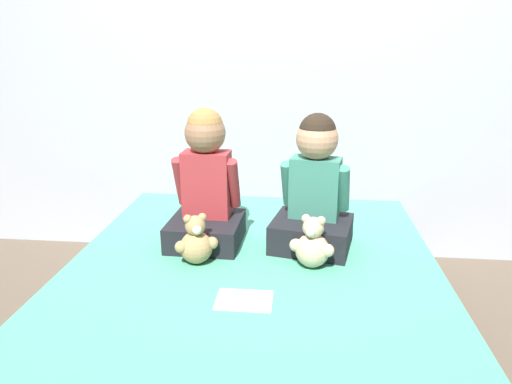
{
  "coord_description": "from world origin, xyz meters",
  "views": [
    {
      "loc": [
        0.19,
        -1.72,
        1.33
      ],
      "look_at": [
        0.0,
        0.21,
        0.7
      ],
      "focal_mm": 32.0,
      "sensor_mm": 36.0,
      "label": 1
    }
  ],
  "objects_px": {
    "teddy_bear_held_by_left_child": "(196,242)",
    "sign_card": "(245,300)",
    "child_on_right": "(314,191)",
    "child_on_left": "(206,185)",
    "teddy_bear_held_by_right_child": "(312,245)",
    "bed": "(251,313)"
  },
  "relations": [
    {
      "from": "teddy_bear_held_by_right_child",
      "to": "child_on_right",
      "type": "bearing_deg",
      "value": 105.17
    },
    {
      "from": "child_on_right",
      "to": "teddy_bear_held_by_right_child",
      "type": "relative_size",
      "value": 2.68
    },
    {
      "from": "child_on_left",
      "to": "sign_card",
      "type": "relative_size",
      "value": 3.04
    },
    {
      "from": "child_on_right",
      "to": "sign_card",
      "type": "height_order",
      "value": "child_on_right"
    },
    {
      "from": "bed",
      "to": "child_on_left",
      "type": "distance_m",
      "value": 0.62
    },
    {
      "from": "child_on_left",
      "to": "child_on_right",
      "type": "relative_size",
      "value": 1.02
    },
    {
      "from": "bed",
      "to": "child_on_right",
      "type": "bearing_deg",
      "value": 47.34
    },
    {
      "from": "child_on_right",
      "to": "teddy_bear_held_by_left_child",
      "type": "height_order",
      "value": "child_on_right"
    },
    {
      "from": "teddy_bear_held_by_left_child",
      "to": "sign_card",
      "type": "bearing_deg",
      "value": -72.97
    },
    {
      "from": "child_on_right",
      "to": "sign_card",
      "type": "bearing_deg",
      "value": -104.51
    },
    {
      "from": "child_on_left",
      "to": "teddy_bear_held_by_right_child",
      "type": "bearing_deg",
      "value": -22.12
    },
    {
      "from": "child_on_right",
      "to": "teddy_bear_held_by_left_child",
      "type": "bearing_deg",
      "value": -143.5
    },
    {
      "from": "child_on_left",
      "to": "child_on_right",
      "type": "height_order",
      "value": "child_on_left"
    },
    {
      "from": "child_on_left",
      "to": "teddy_bear_held_by_left_child",
      "type": "bearing_deg",
      "value": -87.96
    },
    {
      "from": "bed",
      "to": "teddy_bear_held_by_right_child",
      "type": "distance_m",
      "value": 0.4
    },
    {
      "from": "bed",
      "to": "teddy_bear_held_by_right_child",
      "type": "relative_size",
      "value": 8.39
    },
    {
      "from": "bed",
      "to": "sign_card",
      "type": "relative_size",
      "value": 9.28
    },
    {
      "from": "child_on_left",
      "to": "child_on_right",
      "type": "xyz_separation_m",
      "value": [
        0.5,
        -0.0,
        -0.01
      ]
    },
    {
      "from": "teddy_bear_held_by_right_child",
      "to": "sign_card",
      "type": "relative_size",
      "value": 1.11
    },
    {
      "from": "sign_card",
      "to": "child_on_right",
      "type": "bearing_deg",
      "value": 63.93
    },
    {
      "from": "child_on_right",
      "to": "sign_card",
      "type": "xyz_separation_m",
      "value": [
        -0.26,
        -0.52,
        -0.27
      ]
    },
    {
      "from": "teddy_bear_held_by_left_child",
      "to": "sign_card",
      "type": "distance_m",
      "value": 0.39
    }
  ]
}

